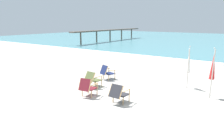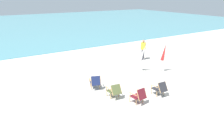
{
  "view_description": "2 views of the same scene",
  "coord_description": "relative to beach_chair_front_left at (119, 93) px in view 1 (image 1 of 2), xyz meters",
  "views": [
    {
      "loc": [
        3.89,
        -7.85,
        3.12
      ],
      "look_at": [
        -2.08,
        0.65,
        0.76
      ],
      "focal_mm": 35.0,
      "sensor_mm": 36.0,
      "label": 1
    },
    {
      "loc": [
        -8.17,
        -8.65,
        5.08
      ],
      "look_at": [
        -1.69,
        1.5,
        0.84
      ],
      "focal_mm": 35.0,
      "sensor_mm": 36.0,
      "label": 2
    }
  ],
  "objects": [
    {
      "name": "ground_plane",
      "position": [
        0.46,
        1.21,
        -0.42
      ],
      "size": [
        80.0,
        80.0,
        0.0
      ],
      "primitive_type": "plane",
      "color": "#B2AAA0"
    },
    {
      "name": "umbrella_furled_red",
      "position": [
        2.77,
        2.55,
        0.95
      ],
      "size": [
        0.32,
        0.5,
        2.1
      ],
      "color": "#B7B2A8",
      "rests_on": "ground"
    },
    {
      "name": "pier_distant",
      "position": [
        -15.07,
        20.52,
        1.2
      ],
      "size": [
        0.9,
        16.15,
        1.81
      ],
      "color": "brown",
      "rests_on": "ground"
    },
    {
      "name": "beach_chair_back_left",
      "position": [
        -1.49,
        -0.1,
        0.01
      ],
      "size": [
        0.65,
        0.76,
        0.81
      ],
      "color": "maroon",
      "rests_on": "ground"
    },
    {
      "name": "beach_chair_front_left",
      "position": [
        0.0,
        0.0,
        0.0
      ],
      "size": [
        0.6,
        0.77,
        0.78
      ],
      "color": "#28282D",
      "rests_on": "ground"
    },
    {
      "name": "beach_chair_far_center",
      "position": [
        -2.44,
        2.55,
        0.01
      ],
      "size": [
        0.78,
        0.86,
        0.81
      ],
      "color": "#19234C",
      "rests_on": "ground"
    },
    {
      "name": "umbrella_furled_white",
      "position": [
        1.61,
        3.33,
        0.88
      ],
      "size": [
        0.37,
        0.84,
        2.0
      ],
      "color": "#B7B2A8",
      "rests_on": "ground"
    },
    {
      "name": "beach_chair_front_right",
      "position": [
        -2.17,
        1.03,
        -0.0
      ],
      "size": [
        0.64,
        0.81,
        0.78
      ],
      "color": "#515B33",
      "rests_on": "ground"
    },
    {
      "name": "surf_band",
      "position": [
        0.46,
        10.93,
        -0.39
      ],
      "size": [
        80.0,
        1.1,
        0.06
      ],
      "primitive_type": "cube",
      "color": "white",
      "rests_on": "ground"
    }
  ]
}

